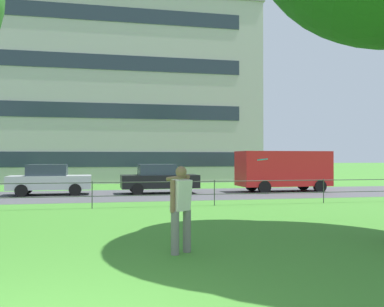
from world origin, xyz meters
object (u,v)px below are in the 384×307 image
(frisbee, at_px, (263,159))
(apartment_building_background, at_px, (103,99))
(car_black_left, at_px, (159,179))
(car_silver_far_left, at_px, (50,180))
(panel_van_right, at_px, (283,169))
(person_thrower, at_px, (181,206))

(frisbee, height_order, apartment_building_background, apartment_building_background)
(frisbee, relative_size, car_black_left, 0.09)
(car_black_left, height_order, apartment_building_background, apartment_building_background)
(car_silver_far_left, relative_size, car_black_left, 1.00)
(car_black_left, bearing_deg, panel_van_right, -2.14)
(person_thrower, height_order, car_silver_far_left, person_thrower)
(car_silver_far_left, height_order, panel_van_right, panel_van_right)
(person_thrower, bearing_deg, car_silver_far_left, 107.43)
(car_black_left, bearing_deg, car_silver_far_left, 177.60)
(car_silver_far_left, bearing_deg, person_thrower, -72.57)
(apartment_building_background, bearing_deg, person_thrower, -86.19)
(apartment_building_background, bearing_deg, car_black_left, -79.22)
(frisbee, distance_m, panel_van_right, 12.78)
(person_thrower, distance_m, apartment_building_background, 31.13)
(car_silver_far_left, xyz_separation_m, car_black_left, (5.52, -0.23, 0.00))
(person_thrower, xyz_separation_m, car_silver_far_left, (-4.34, 13.84, -0.14))
(person_thrower, distance_m, frisbee, 3.20)
(person_thrower, distance_m, car_black_left, 13.66)
(frisbee, relative_size, panel_van_right, 0.08)
(person_thrower, relative_size, frisbee, 4.44)
(person_thrower, bearing_deg, car_black_left, 85.08)
(person_thrower, height_order, frisbee, frisbee)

